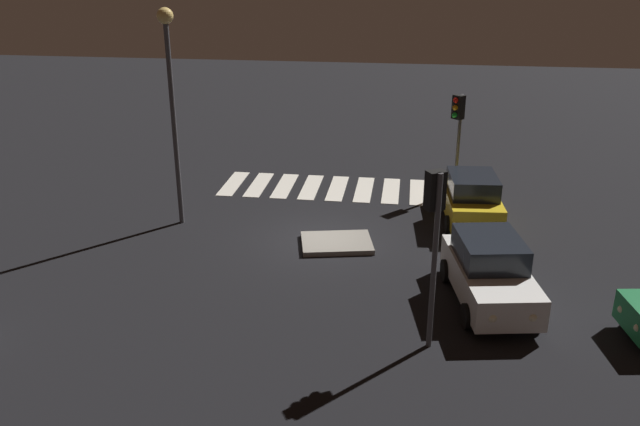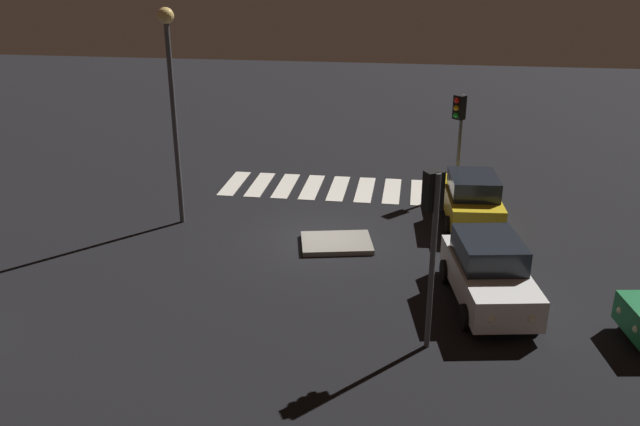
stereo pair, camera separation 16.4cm
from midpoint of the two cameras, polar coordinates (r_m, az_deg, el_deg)
The scene contains 8 objects.
ground_plane at distance 23.53m, azimuth 0.20°, elevation -2.26°, with size 80.00×80.00×0.00m, color black.
traffic_island at distance 23.02m, azimuth 1.63°, elevation -2.60°, with size 2.73×2.27×0.18m.
car_white at distance 19.67m, azimuth 14.52°, elevation -4.97°, with size 2.67×4.67×1.94m.
car_yellow at distance 25.37m, azimuth 13.04°, elevation 1.23°, with size 2.31×4.48×1.90m.
traffic_light_south at distance 27.53m, azimuth 12.02°, elevation 7.81°, with size 0.54×0.53×4.19m.
traffic_light_west at distance 16.21m, azimuth 9.91°, elevation -0.34°, with size 0.54×0.53×4.70m.
street_lamp at distance 24.08m, azimuth -12.48°, elevation 10.98°, with size 0.56×0.56×7.77m.
crosswalk_near at distance 28.55m, azimuth 1.75°, elevation 2.13°, with size 9.90×3.20×0.02m.
Camera 2 is at (-3.12, 21.30, 9.52)m, focal length 37.25 mm.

